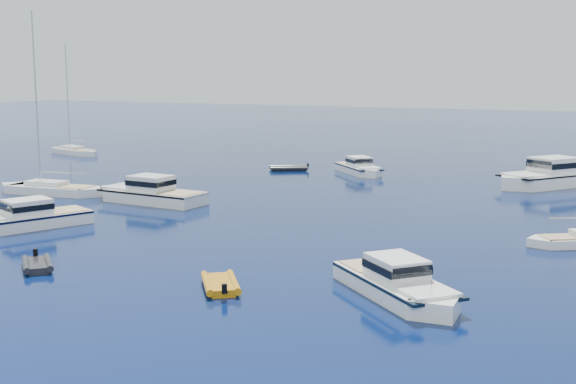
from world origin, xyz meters
TOP-DOWN VIEW (x-y plane):
  - ground at (0.00, 0.00)m, footprint 400.00×400.00m
  - motor_cruiser_right at (12.24, 10.92)m, footprint 8.88×8.14m
  - motor_cruiser_left at (-15.50, 14.25)m, footprint 6.30×10.04m
  - motor_cruiser_centre at (-14.48, 26.40)m, footprint 10.92×3.75m
  - motor_cruiser_distant at (13.34, 50.92)m, footprint 10.68×13.17m
  - motor_cruiser_horizon at (-5.92, 50.83)m, footprint 7.99×8.05m
  - sailboat_mid_l at (-24.79, 25.89)m, footprint 11.35×4.40m
  - sailboat_far_l at (-46.32, 51.39)m, footprint 10.40×5.24m
  - tender_yellow at (4.07, 8.23)m, footprint 3.83×4.09m
  - tender_grey_near at (-6.70, 6.81)m, footprint 3.58×3.44m
  - tender_grey_far at (-13.73, 49.63)m, footprint 4.79×4.27m

SIDE VIEW (x-z plane):
  - ground at x=0.00m, z-range 0.00..0.00m
  - motor_cruiser_right at x=12.24m, z-range -1.21..1.21m
  - motor_cruiser_left at x=-15.50m, z-range -1.26..1.26m
  - motor_cruiser_centre at x=-14.48m, z-range -1.42..1.42m
  - motor_cruiser_distant at x=13.34m, z-range -1.73..1.73m
  - motor_cruiser_horizon at x=-5.92m, z-range -1.14..1.14m
  - sailboat_mid_l at x=-24.79m, z-range -8.12..8.12m
  - sailboat_far_l at x=-46.32m, z-range -7.40..7.40m
  - tender_yellow at x=4.07m, z-range -0.47..0.47m
  - tender_grey_near at x=-6.70m, z-range -0.47..0.47m
  - tender_grey_far at x=-13.73m, z-range -0.47..0.47m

